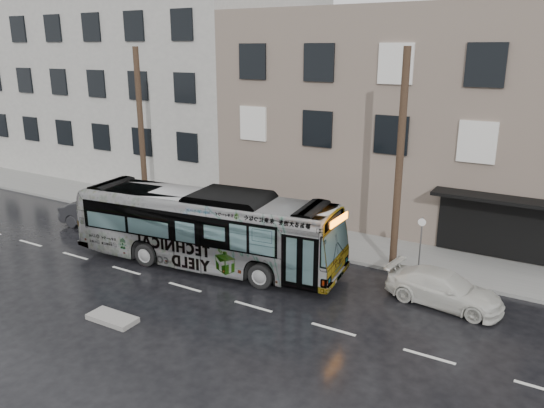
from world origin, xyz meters
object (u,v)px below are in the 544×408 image
at_px(utility_pole_front, 400,163).
at_px(utility_pole_rear, 141,135).
at_px(bus, 206,228).
at_px(white_sedan, 444,289).
at_px(dark_sedan, 100,214).
at_px(sign_post, 420,245).

bearing_deg(utility_pole_front, utility_pole_rear, 180.00).
xyz_separation_m(bus, white_sedan, (9.77, 1.42, -1.05)).
relative_size(utility_pole_front, white_sedan, 2.13).
height_order(bus, dark_sedan, bus).
bearing_deg(utility_pole_rear, bus, -26.94).
distance_m(utility_pole_front, utility_pole_rear, 14.00).
height_order(sign_post, white_sedan, sign_post).
xyz_separation_m(bus, dark_sedan, (-7.85, 1.10, -0.95)).
bearing_deg(white_sedan, bus, 105.08).
bearing_deg(utility_pole_front, white_sedan, -38.33).
bearing_deg(dark_sedan, white_sedan, -96.40).
height_order(sign_post, dark_sedan, sign_post).
bearing_deg(bus, sign_post, -73.76).
relative_size(utility_pole_front, dark_sedan, 2.07).
height_order(white_sedan, dark_sedan, dark_sedan).
bearing_deg(utility_pole_rear, dark_sedan, -113.19).
relative_size(bus, white_sedan, 2.83).
height_order(utility_pole_rear, dark_sedan, utility_pole_rear).
bearing_deg(dark_sedan, utility_pole_front, -88.44).
xyz_separation_m(sign_post, dark_sedan, (-16.12, -2.37, -0.63)).
relative_size(utility_pole_rear, sign_post, 3.75).
bearing_deg(sign_post, utility_pole_rear, 180.00).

